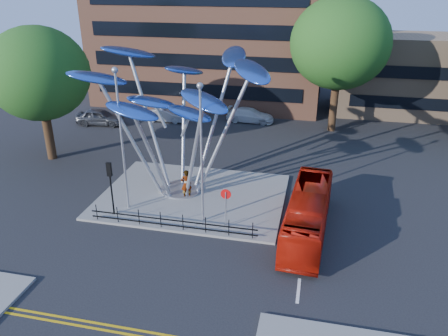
% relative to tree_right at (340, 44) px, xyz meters
% --- Properties ---
extents(ground, '(120.00, 120.00, 0.00)m').
position_rel_tree_right_xyz_m(ground, '(-8.00, -22.00, -8.04)').
color(ground, black).
rests_on(ground, ground).
extents(traffic_island, '(12.00, 9.00, 0.15)m').
position_rel_tree_right_xyz_m(traffic_island, '(-9.00, -16.00, -7.96)').
color(traffic_island, slate).
rests_on(traffic_island, ground).
extents(double_yellow_near, '(40.00, 0.12, 0.01)m').
position_rel_tree_right_xyz_m(double_yellow_near, '(-8.00, -28.00, -8.03)').
color(double_yellow_near, gold).
rests_on(double_yellow_near, ground).
extents(double_yellow_far, '(40.00, 0.12, 0.01)m').
position_rel_tree_right_xyz_m(double_yellow_far, '(-8.00, -28.30, -8.03)').
color(double_yellow_far, gold).
rests_on(double_yellow_far, ground).
extents(low_building_near, '(15.00, 8.00, 8.00)m').
position_rel_tree_right_xyz_m(low_building_near, '(8.00, 8.00, -4.04)').
color(low_building_near, '#A17F5E').
rests_on(low_building_near, ground).
extents(tree_right, '(8.80, 8.80, 12.11)m').
position_rel_tree_right_xyz_m(tree_right, '(0.00, 0.00, 0.00)').
color(tree_right, black).
rests_on(tree_right, ground).
extents(tree_left, '(7.60, 7.60, 10.32)m').
position_rel_tree_right_xyz_m(tree_left, '(-22.00, -12.00, -1.24)').
color(tree_left, black).
rests_on(tree_left, ground).
extents(leaf_sculpture, '(12.72, 9.54, 9.51)m').
position_rel_tree_right_xyz_m(leaf_sculpture, '(-10.07, -15.32, -1.16)').
color(leaf_sculpture, '#9EA0A5').
rests_on(leaf_sculpture, traffic_island).
extents(street_lamp_left, '(0.36, 0.36, 8.80)m').
position_rel_tree_right_xyz_m(street_lamp_left, '(-12.50, -18.50, -2.68)').
color(street_lamp_left, '#9EA0A5').
rests_on(street_lamp_left, traffic_island).
extents(street_lamp_right, '(0.36, 0.36, 8.30)m').
position_rel_tree_right_xyz_m(street_lamp_right, '(-7.50, -19.00, -2.94)').
color(street_lamp_right, '#9EA0A5').
rests_on(street_lamp_right, traffic_island).
extents(traffic_light_island, '(0.28, 0.18, 3.42)m').
position_rel_tree_right_xyz_m(traffic_light_island, '(-13.00, -19.50, -5.42)').
color(traffic_light_island, black).
rests_on(traffic_light_island, traffic_island).
extents(no_entry_sign_island, '(0.60, 0.10, 2.45)m').
position_rel_tree_right_xyz_m(no_entry_sign_island, '(-6.00, -19.48, -6.22)').
color(no_entry_sign_island, '#9EA0A5').
rests_on(no_entry_sign_island, traffic_island).
extents(pedestrian_railing_front, '(10.00, 0.06, 1.00)m').
position_rel_tree_right_xyz_m(pedestrian_railing_front, '(-9.00, -20.30, -7.48)').
color(pedestrian_railing_front, black).
rests_on(pedestrian_railing_front, traffic_island).
extents(red_bus, '(2.63, 8.98, 2.47)m').
position_rel_tree_right_xyz_m(red_bus, '(-1.40, -18.74, -6.80)').
color(red_bus, '#A71407').
rests_on(red_bus, ground).
extents(pedestrian, '(0.85, 0.75, 1.95)m').
position_rel_tree_right_xyz_m(pedestrian, '(-9.31, -16.40, -6.91)').
color(pedestrian, gray).
rests_on(pedestrian, traffic_island).
extents(parked_car_left, '(4.79, 2.34, 1.57)m').
position_rel_tree_right_xyz_m(parked_car_left, '(-22.24, -3.25, -7.25)').
color(parked_car_left, '#3D3E44').
rests_on(parked_car_left, ground).
extents(parked_car_mid, '(4.05, 1.42, 1.33)m').
position_rel_tree_right_xyz_m(parked_car_mid, '(-16.27, -0.84, -7.37)').
color(parked_car_mid, '#A4A7AC').
rests_on(parked_car_mid, ground).
extents(parked_car_right, '(4.85, 2.19, 1.38)m').
position_rel_tree_right_xyz_m(parked_car_right, '(-7.99, 0.89, -7.35)').
color(parked_car_right, silver).
rests_on(parked_car_right, ground).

